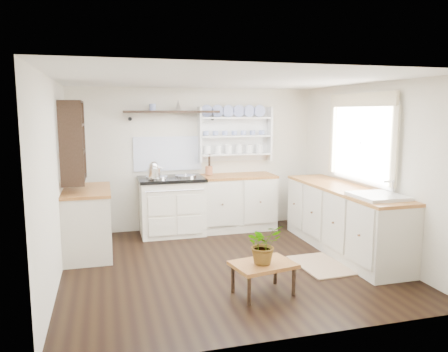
{
  "coord_description": "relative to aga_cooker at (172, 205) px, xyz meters",
  "views": [
    {
      "loc": [
        -1.45,
        -5.11,
        1.93
      ],
      "look_at": [
        0.03,
        0.25,
        1.1
      ],
      "focal_mm": 35.0,
      "sensor_mm": 36.0,
      "label": 1
    }
  ],
  "objects": [
    {
      "name": "floor",
      "position": [
        0.46,
        -1.57,
        -0.46
      ],
      "size": [
        4.0,
        3.8,
        0.01
      ],
      "primitive_type": "cube",
      "color": "black",
      "rests_on": "ground"
    },
    {
      "name": "wall_back",
      "position": [
        0.46,
        0.33,
        0.69
      ],
      "size": [
        4.0,
        0.02,
        2.3
      ],
      "primitive_type": "cube",
      "color": "beige",
      "rests_on": "ground"
    },
    {
      "name": "wall_right",
      "position": [
        2.46,
        -1.57,
        0.69
      ],
      "size": [
        0.02,
        3.8,
        2.3
      ],
      "primitive_type": "cube",
      "color": "beige",
      "rests_on": "ground"
    },
    {
      "name": "wall_left",
      "position": [
        -1.54,
        -1.57,
        0.69
      ],
      "size": [
        0.02,
        3.8,
        2.3
      ],
      "primitive_type": "cube",
      "color": "beige",
      "rests_on": "ground"
    },
    {
      "name": "ceiling",
      "position": [
        0.46,
        -1.57,
        1.84
      ],
      "size": [
        4.0,
        3.8,
        0.01
      ],
      "primitive_type": "cube",
      "color": "white",
      "rests_on": "wall_back"
    },
    {
      "name": "window",
      "position": [
        2.41,
        -1.42,
        1.1
      ],
      "size": [
        0.08,
        1.55,
        1.22
      ],
      "color": "white",
      "rests_on": "wall_right"
    },
    {
      "name": "aga_cooker",
      "position": [
        0.0,
        0.0,
        0.0
      ],
      "size": [
        1.01,
        0.71,
        0.94
      ],
      "color": "white",
      "rests_on": "floor"
    },
    {
      "name": "back_cabinets",
      "position": [
        1.06,
        0.03,
        -0.0
      ],
      "size": [
        1.27,
        0.63,
        0.9
      ],
      "color": "beige",
      "rests_on": "floor"
    },
    {
      "name": "right_cabinets",
      "position": [
        2.16,
        -1.47,
        -0.0
      ],
      "size": [
        0.62,
        2.43,
        0.9
      ],
      "color": "beige",
      "rests_on": "floor"
    },
    {
      "name": "belfast_sink",
      "position": [
        2.16,
        -2.22,
        0.34
      ],
      "size": [
        0.55,
        0.6,
        0.45
      ],
      "color": "white",
      "rests_on": "right_cabinets"
    },
    {
      "name": "left_cabinets",
      "position": [
        -1.24,
        -0.67,
        -0.0
      ],
      "size": [
        0.62,
        1.13,
        0.9
      ],
      "color": "beige",
      "rests_on": "floor"
    },
    {
      "name": "plate_rack",
      "position": [
        1.11,
        0.29,
        1.09
      ],
      "size": [
        1.2,
        0.22,
        0.9
      ],
      "color": "white",
      "rests_on": "wall_back"
    },
    {
      "name": "high_shelf",
      "position": [
        0.06,
        0.21,
        1.45
      ],
      "size": [
        1.5,
        0.29,
        0.16
      ],
      "color": "black",
      "rests_on": "wall_back"
    },
    {
      "name": "left_shelving",
      "position": [
        -1.38,
        -0.67,
        1.09
      ],
      "size": [
        0.28,
        0.8,
        1.05
      ],
      "primitive_type": "cube",
      "color": "black",
      "rests_on": "wall_left"
    },
    {
      "name": "kettle",
      "position": [
        -0.28,
        -0.12,
        0.59
      ],
      "size": [
        0.2,
        0.2,
        0.24
      ],
      "primitive_type": null,
      "color": "silver",
      "rests_on": "aga_cooker"
    },
    {
      "name": "utensil_crock",
      "position": [
        0.63,
        0.11,
        0.52
      ],
      "size": [
        0.12,
        0.12,
        0.14
      ],
      "primitive_type": "cylinder",
      "color": "#AB633E",
      "rests_on": "back_cabinets"
    },
    {
      "name": "center_table",
      "position": [
        0.58,
        -2.54,
        -0.16
      ],
      "size": [
        0.71,
        0.57,
        0.35
      ],
      "rotation": [
        0.0,
        0.0,
        0.19
      ],
      "color": "brown",
      "rests_on": "floor"
    },
    {
      "name": "potted_plant",
      "position": [
        0.58,
        -2.54,
        0.09
      ],
      "size": [
        0.44,
        0.41,
        0.41
      ],
      "primitive_type": "imported",
      "rotation": [
        0.0,
        0.0,
        0.25
      ],
      "color": "#3F7233",
      "rests_on": "center_table"
    },
    {
      "name": "floor_rug",
      "position": [
        1.58,
        -1.93,
        -0.45
      ],
      "size": [
        0.59,
        0.87,
        0.02
      ],
      "primitive_type": "cube",
      "rotation": [
        0.0,
        0.0,
        0.05
      ],
      "color": "#976E57",
      "rests_on": "floor"
    }
  ]
}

